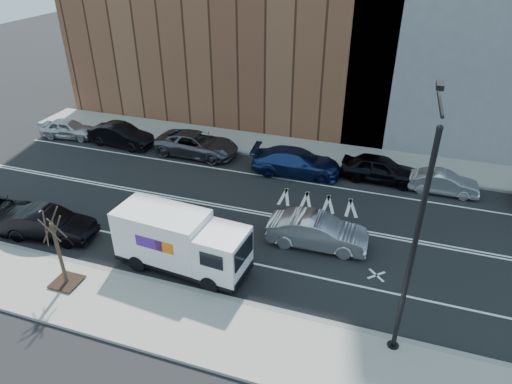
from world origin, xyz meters
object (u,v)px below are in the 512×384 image
Objects in this scene: fedex_van at (181,241)px; driving_sedan at (317,232)px; far_parked_b at (121,135)px; far_parked_a at (69,129)px.

fedex_van reaches higher than driving_sedan.
fedex_van is at bearing 121.28° from driving_sedan.
far_parked_b is at bearing 137.61° from fedex_van.
fedex_van reaches higher than far_parked_a.
far_parked_a is 0.85× the size of driving_sedan.
far_parked_b is at bearing 62.76° from driving_sedan.
driving_sedan is at bearing 38.04° from fedex_van.
far_parked_b is (4.59, 0.00, 0.07)m from far_parked_a.
far_parked_b is 0.97× the size of driving_sedan.
fedex_van reaches higher than far_parked_b.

